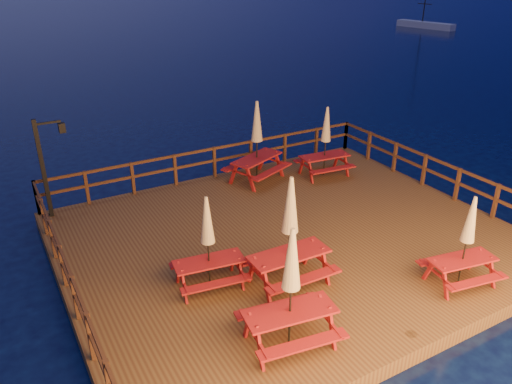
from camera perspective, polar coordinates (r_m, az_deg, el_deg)
ground at (r=14.18m, az=3.79°, el=-6.45°), size 500.00×500.00×0.00m
deck at (r=14.08m, az=3.82°, el=-5.76°), size 12.00×10.00×0.40m
deck_piles at (r=14.34m, az=3.76°, el=-7.47°), size 11.44×9.44×1.40m
railing at (r=14.97m, az=0.21°, el=0.45°), size 11.80×9.75×1.10m
lamp_post at (r=15.54m, az=-22.77°, el=3.48°), size 0.85×0.18×3.00m
sailboat at (r=64.84m, az=18.77°, el=17.62°), size 2.50×7.24×10.60m
picnic_table_0 at (r=17.54m, az=7.96°, el=5.85°), size 1.87×1.59×2.49m
picnic_table_1 at (r=9.66m, az=4.01°, el=-10.73°), size 2.03×1.76×2.63m
picnic_table_2 at (r=11.35m, az=3.89°, el=-4.42°), size 1.94×1.60×2.75m
picnic_table_3 at (r=11.38m, az=-5.51°, el=-5.65°), size 1.80×1.55×2.33m
picnic_table_4 at (r=12.40m, az=22.94°, el=-5.10°), size 1.79×1.56×2.28m
picnic_table_5 at (r=16.91m, az=0.10°, el=5.94°), size 2.43×2.24×2.80m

